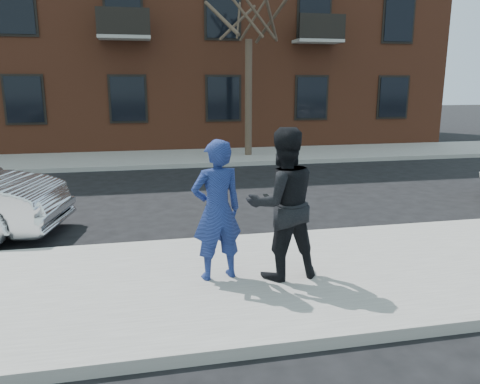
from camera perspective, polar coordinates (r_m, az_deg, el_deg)
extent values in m
plane|color=black|center=(6.82, -15.77, -11.57)|extent=(100.00, 100.00, 0.00)
cube|color=gray|center=(6.57, -15.95, -11.87)|extent=(50.00, 3.50, 0.15)
cube|color=#999691|center=(8.23, -15.15, -6.64)|extent=(50.00, 0.10, 0.15)
cube|color=gray|center=(17.67, -13.58, 3.88)|extent=(50.00, 3.50, 0.15)
cube|color=#999691|center=(15.90, -13.73, 2.88)|extent=(50.00, 0.10, 0.15)
cube|color=brown|center=(24.46, -8.98, 20.48)|extent=(24.00, 10.00, 12.00)
cube|color=black|center=(19.44, -2.03, 11.34)|extent=(1.30, 0.06, 1.70)
cube|color=black|center=(22.06, 18.19, 10.92)|extent=(1.30, 0.06, 1.70)
cube|color=black|center=(19.61, -2.11, 20.72)|extent=(1.30, 0.06, 1.70)
cube|color=black|center=(22.21, 18.81, 19.18)|extent=(1.30, 0.06, 1.70)
cylinder|color=#32251D|center=(17.66, 1.04, 11.33)|extent=(0.26, 0.26, 4.20)
imported|color=navy|center=(6.33, -2.84, -2.25)|extent=(0.78, 0.59, 1.93)
cube|color=black|center=(6.45, -3.95, 0.61)|extent=(0.09, 0.14, 0.08)
imported|color=black|center=(6.39, 5.19, -1.45)|extent=(1.08, 0.88, 2.09)
cube|color=black|center=(6.48, 3.36, -0.60)|extent=(0.10, 0.15, 0.06)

